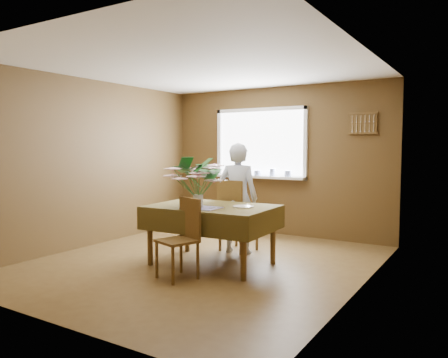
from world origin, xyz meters
The scene contains 15 objects.
floor centered at (0.00, 0.00, 0.00)m, with size 4.50×4.50×0.00m, color brown.
ceiling centered at (0.00, 0.00, 2.50)m, with size 4.50×4.50×0.00m, color white.
wall_back centered at (0.00, 2.25, 1.25)m, with size 4.00×4.00×0.00m, color brown.
wall_front centered at (0.00, -2.25, 1.25)m, with size 4.00×4.00×0.00m, color brown.
wall_left centered at (-2.00, 0.00, 1.25)m, with size 4.50×4.50×0.00m, color brown.
wall_right centered at (2.00, 0.00, 1.25)m, with size 4.50×4.50×0.00m, color brown.
window_assembly centered at (-0.29, 2.20, 1.35)m, with size 1.72×0.20×1.22m.
spoon_rack centered at (1.45, 2.22, 1.85)m, with size 0.44×0.05×0.33m.
dining_table centered at (0.15, 0.02, 0.66)m, with size 1.59×1.12×0.76m.
chair_far centered at (0.05, 0.75, 0.56)m, with size 0.50×0.50×1.03m.
chair_near centered at (0.17, -0.61, 0.50)m, with size 0.49×0.49×0.91m.
seated_woman centered at (0.12, 0.73, 0.77)m, with size 0.57×0.37×1.55m, color white.
flower_bouquet centered at (0.10, -0.21, 1.11)m, with size 0.64×0.64×0.55m.
side_plate centered at (0.55, 0.12, 0.76)m, with size 0.26×0.26×0.01m, color white.
table_knife centered at (0.33, -0.14, 0.76)m, with size 0.02×0.23×0.00m, color silver.
Camera 1 is at (3.15, -4.54, 1.50)m, focal length 35.00 mm.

